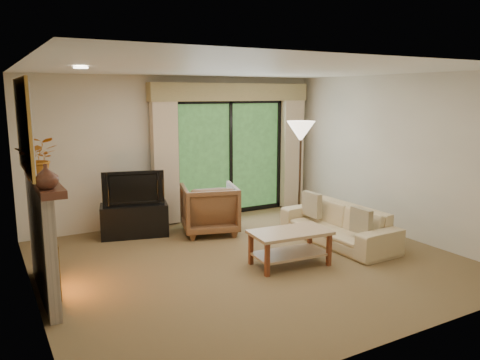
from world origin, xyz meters
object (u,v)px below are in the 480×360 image
armchair (209,209)px  coffee_table (290,248)px  media_console (135,220)px  sofa (338,224)px

armchair → coffee_table: bearing=114.9°
coffee_table → media_console: bearing=126.8°
media_console → armchair: armchair is taller
sofa → coffee_table: size_ratio=1.86×
armchair → sofa: (1.51, -1.46, -0.12)m
coffee_table → armchair: bearing=104.0°
media_console → coffee_table: bearing=-43.8°
media_console → armchair: size_ratio=1.17×
armchair → coffee_table: size_ratio=0.85×
media_console → coffee_table: (1.44, -2.33, -0.03)m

